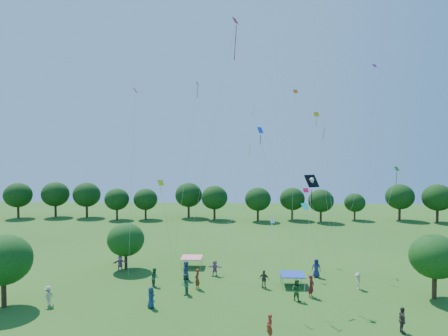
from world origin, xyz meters
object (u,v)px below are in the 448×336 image
at_px(near_tree_north, 126,240).
at_px(tent_blue, 292,275).
at_px(near_tree_west, 3,260).
at_px(near_tree_east, 435,256).
at_px(red_high_kite, 226,72).
at_px(tent_red_stripe, 192,258).
at_px(pirate_kite, 312,182).

height_order(near_tree_north, tent_blue, near_tree_north).
height_order(near_tree_west, near_tree_east, near_tree_west).
bearing_deg(red_high_kite, tent_blue, 12.84).
bearing_deg(near_tree_north, tent_red_stripe, 8.92).
bearing_deg(tent_red_stripe, red_high_kite, -60.59).
height_order(tent_blue, red_high_kite, red_high_kite).
bearing_deg(red_high_kite, near_tree_east, -4.34).
relative_size(near_tree_west, tent_red_stripe, 2.62).
xyz_separation_m(near_tree_west, near_tree_north, (6.61, 10.75, -0.64)).
height_order(near_tree_north, pirate_kite, pirate_kite).
bearing_deg(near_tree_east, pirate_kite, -178.27).
height_order(near_tree_east, red_high_kite, red_high_kite).
height_order(tent_red_stripe, red_high_kite, red_high_kite).
xyz_separation_m(near_tree_north, tent_blue, (16.87, -4.49, -2.10)).
bearing_deg(tent_red_stripe, pirate_kite, -37.52).
relative_size(near_tree_north, red_high_kite, 0.21).
bearing_deg(near_tree_east, red_high_kite, 175.66).
height_order(near_tree_north, tent_red_stripe, near_tree_north).
xyz_separation_m(tent_blue, red_high_kite, (-6.11, -1.39, 18.25)).
relative_size(near_tree_west, near_tree_north, 1.18).
distance_m(tent_red_stripe, tent_blue, 11.47).
distance_m(near_tree_north, red_high_kite, 20.28).
bearing_deg(pirate_kite, tent_blue, 111.11).
height_order(near_tree_west, tent_red_stripe, near_tree_west).
bearing_deg(near_tree_east, near_tree_north, 165.70).
distance_m(near_tree_east, red_high_kite, 23.63).
height_order(near_tree_north, near_tree_east, near_tree_east).
height_order(near_tree_east, tent_red_stripe, near_tree_east).
distance_m(near_tree_north, near_tree_east, 29.26).
bearing_deg(red_high_kite, near_tree_north, 151.30).
bearing_deg(near_tree_west, tent_blue, 14.92).
height_order(near_tree_west, red_high_kite, red_high_kite).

